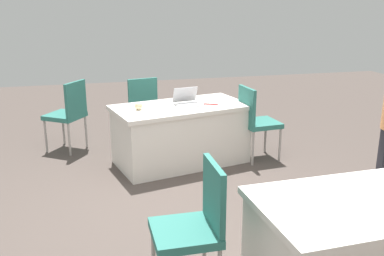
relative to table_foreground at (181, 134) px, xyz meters
name	(u,v)px	position (x,y,z in m)	size (l,w,h in m)	color
ground_plane	(176,220)	(0.38, 1.48, -0.37)	(14.40, 14.40, 0.00)	#4C423D
table_foreground	(181,134)	(0.00, 0.00, 0.00)	(1.78, 1.19, 0.74)	silver
table_mid_left	(383,245)	(-0.80, 2.84, 0.00)	(1.85, 0.95, 0.74)	silver
chair_near_front	(255,118)	(-0.94, 0.12, 0.17)	(0.48, 0.48, 0.95)	#9E9993
chair_tucked_left	(195,222)	(0.47, 2.56, 0.19)	(0.44, 0.44, 0.98)	#9E9993
chair_tucked_right	(69,111)	(1.36, -0.81, 0.18)	(0.61, 0.61, 0.96)	#9E9993
chair_by_pillar	(140,105)	(0.38, -0.97, 0.16)	(0.52, 0.52, 0.94)	#9E9993
laptop_silver	(188,102)	(-0.10, -0.01, 0.41)	(0.36, 0.34, 0.21)	silver
yarn_ball	(139,106)	(0.53, 0.09, 0.41)	(0.09, 0.09, 0.09)	beige
scissors_red	(211,104)	(-0.37, 0.04, 0.37)	(0.18, 0.04, 0.01)	red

